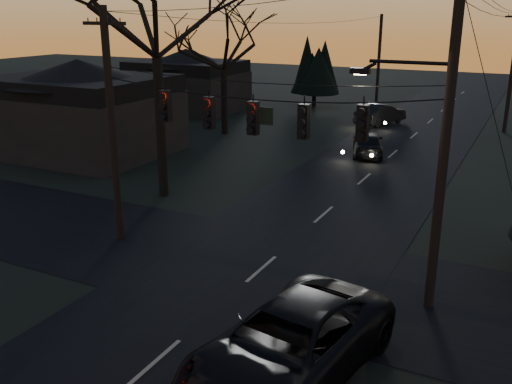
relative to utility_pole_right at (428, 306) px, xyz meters
The scene contains 14 objects.
main_road 11.41m from the utility_pole_right, 118.81° to the left, with size 8.00×120.00×0.02m, color black.
cross_road 5.50m from the utility_pole_right, behind, with size 60.00×7.00×0.02m, color black.
utility_pole_right is the anchor object (origin of this frame).
utility_pole_left 11.50m from the utility_pole_right, behind, with size 1.80×0.30×8.50m, color black, non-canonical shape.
utility_pole_far_r 28.00m from the utility_pole_right, 90.00° to the left, with size 1.80×0.30×8.50m, color black, non-canonical shape.
utility_pole_far_l 37.79m from the utility_pole_right, 107.72° to the left, with size 0.30×0.30×8.00m, color black, non-canonical shape.
span_signal_assembly 7.74m from the utility_pole_right, behind, with size 11.50×0.44×1.65m.
bare_tree_dist 26.40m from the utility_pole_right, 133.31° to the left, with size 7.01×7.01×8.88m.
evergreen_dist 37.11m from the utility_pole_right, 116.47° to the left, with size 3.90×3.90×5.44m.
house_left_near 24.78m from the utility_pole_right, 156.04° to the left, with size 10.00×8.00×5.60m.
house_left_far 36.51m from the utility_pole_right, 134.44° to the left, with size 9.00×7.00×5.20m.
suv_near 5.57m from the utility_pole_right, 114.73° to the right, with size 2.91×6.31×1.75m, color black.
sedan_oncoming_a 18.35m from the utility_pole_right, 111.79° to the left, with size 1.72×4.29×1.46m, color black.
sedan_oncoming_b 28.32m from the utility_pole_right, 107.90° to the left, with size 1.65×4.74×1.56m, color black.
Camera 1 is at (7.71, -5.69, 8.34)m, focal length 40.00 mm.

